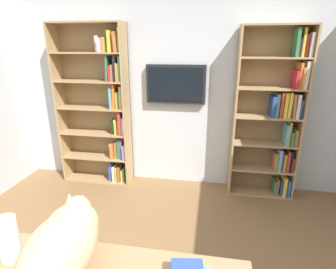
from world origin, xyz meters
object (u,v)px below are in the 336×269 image
bookshelf_right (102,108)px  wall_mounted_tv (176,84)px  bookshelf_left (275,117)px  paper_towel_roll (8,239)px  cat (65,241)px

bookshelf_right → wall_mounted_tv: bearing=-175.1°
bookshelf_left → paper_towel_roll: 2.88m
bookshelf_left → cat: bearing=57.3°
bookshelf_left → bookshelf_right: (2.20, -0.00, 0.03)m
bookshelf_left → cat: (1.46, 2.26, -0.12)m
paper_towel_roll → bookshelf_left: bearing=-128.6°
wall_mounted_tv → bookshelf_right: bearing=4.9°
bookshelf_right → cat: size_ratio=3.06×
cat → paper_towel_roll: bearing=-2.3°
bookshelf_left → wall_mounted_tv: size_ratio=2.74×
bookshelf_right → cat: (-0.74, 2.27, -0.15)m
bookshelf_right → wall_mounted_tv: size_ratio=2.81×
wall_mounted_tv → paper_towel_roll: wall_mounted_tv is taller
paper_towel_roll → bookshelf_right: bearing=-79.8°
bookshelf_left → wall_mounted_tv: 1.28m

